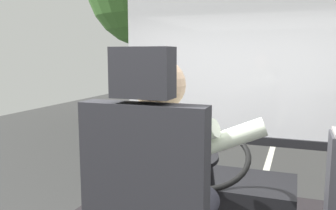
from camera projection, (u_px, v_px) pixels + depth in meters
ground at (279, 127)px, 10.25m from camera, size 18.00×44.00×0.06m
bus_driver at (165, 179)px, 1.50m from camera, size 0.82×0.57×0.82m
steering_console at (220, 200)px, 2.67m from camera, size 1.10×1.00×0.83m
windshield_panel at (247, 85)px, 3.33m from camera, size 2.50×0.08×1.48m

